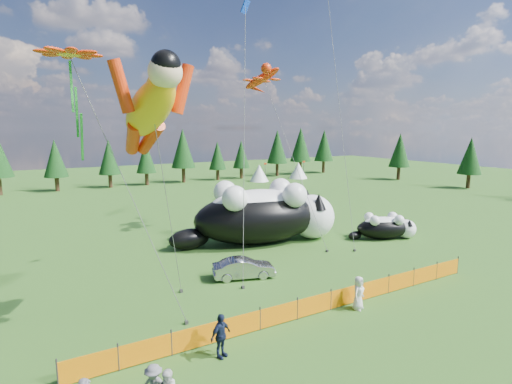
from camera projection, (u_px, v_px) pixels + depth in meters
ground at (280, 292)px, 21.61m from camera, size 160.00×160.00×0.00m
safety_fence at (314, 305)px, 18.96m from camera, size 22.06×0.06×1.10m
tree_line at (115, 161)px, 59.54m from camera, size 90.00×4.00×8.00m
festival_tents at (197, 177)px, 61.06m from camera, size 50.00×3.20×2.80m
cat_large at (265, 214)px, 30.78m from camera, size 13.15×6.53×4.79m
cat_small at (386, 227)px, 32.01m from camera, size 5.38×3.55×2.05m
car at (244, 268)px, 23.62m from camera, size 3.88×2.29×1.21m
spectator_c at (221, 336)px, 15.39m from camera, size 1.16×0.88×1.77m
spectator_e at (358, 293)px, 19.49m from camera, size 0.96×0.82×1.68m
superhero_kite at (149, 109)px, 16.33m from camera, size 5.11×5.99×12.25m
gecko_kite at (262, 79)px, 33.63m from camera, size 4.35×11.66×15.34m
flower_kite at (70, 58)px, 15.56m from camera, size 5.33×2.79×12.27m
diamond_kite_a at (245, 19)px, 23.11m from camera, size 2.44×3.48×16.61m
diamond_kite_b at (329, 5)px, 31.63m from camera, size 2.42×6.44×20.78m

